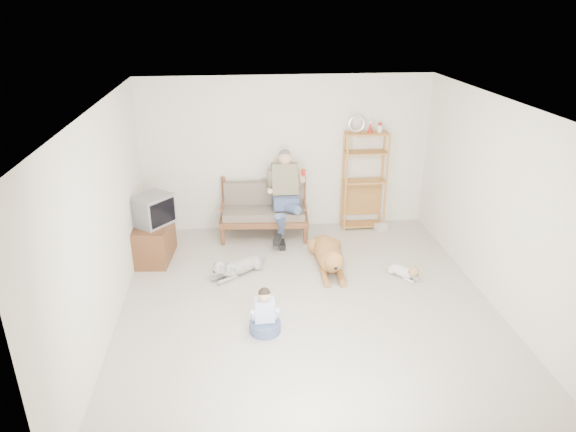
{
  "coord_description": "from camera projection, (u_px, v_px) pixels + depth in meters",
  "views": [
    {
      "loc": [
        -0.89,
        -5.84,
        3.82
      ],
      "look_at": [
        -0.16,
        1.0,
        0.92
      ],
      "focal_mm": 32.0,
      "sensor_mm": 36.0,
      "label": 1
    }
  ],
  "objects": [
    {
      "name": "ceiling",
      "position": [
        312.0,
        106.0,
        5.87
      ],
      "size": [
        5.5,
        5.5,
        0.0
      ],
      "primitive_type": "plane",
      "rotation": [
        3.14,
        0.0,
        0.0
      ],
      "color": "white",
      "rests_on": "ground"
    },
    {
      "name": "loveseat",
      "position": [
        264.0,
        209.0,
        8.86
      ],
      "size": [
        1.55,
        0.81,
        0.95
      ],
      "rotation": [
        0.0,
        0.0,
        -0.07
      ],
      "color": "brown",
      "rests_on": "ground"
    },
    {
      "name": "golden_retriever",
      "position": [
        329.0,
        255.0,
        7.89
      ],
      "size": [
        0.43,
        1.63,
        0.49
      ],
      "rotation": [
        0.0,
        0.0,
        -0.03
      ],
      "color": "#A7763A",
      "rests_on": "ground"
    },
    {
      "name": "book_stack",
      "position": [
        381.0,
        227.0,
        9.21
      ],
      "size": [
        0.24,
        0.2,
        0.13
      ],
      "primitive_type": "cube",
      "rotation": [
        0.0,
        0.0,
        0.33
      ],
      "color": "silver",
      "rests_on": "ground"
    },
    {
      "name": "crt_tv",
      "position": [
        153.0,
        210.0,
        7.92
      ],
      "size": [
        0.71,
        0.72,
        0.47
      ],
      "rotation": [
        0.0,
        0.0,
        -0.7
      ],
      "color": "slate",
      "rests_on": "tv_stand"
    },
    {
      "name": "tv_stand",
      "position": [
        154.0,
        241.0,
        8.12
      ],
      "size": [
        0.59,
        0.94,
        0.6
      ],
      "rotation": [
        0.0,
        0.0,
        -0.1
      ],
      "color": "brown",
      "rests_on": "ground"
    },
    {
      "name": "shaggy_dog",
      "position": [
        237.0,
        267.0,
        7.69
      ],
      "size": [
        0.89,
        0.73,
        0.32
      ],
      "rotation": [
        0.0,
        0.0,
        -0.94
      ],
      "color": "white",
      "rests_on": "ground"
    },
    {
      "name": "wall_front",
      "position": [
        362.0,
        354.0,
        3.88
      ],
      "size": [
        5.0,
        0.0,
        5.0
      ],
      "primitive_type": "plane",
      "rotation": [
        -1.57,
        0.0,
        0.0
      ],
      "color": "silver",
      "rests_on": "ground"
    },
    {
      "name": "child",
      "position": [
        265.0,
        316.0,
        6.34
      ],
      "size": [
        0.39,
        0.39,
        0.62
      ],
      "rotation": [
        0.0,
        0.0,
        0.02
      ],
      "color": "#455480",
      "rests_on": "ground"
    },
    {
      "name": "wall_back",
      "position": [
        287.0,
        154.0,
        8.92
      ],
      "size": [
        5.0,
        0.0,
        5.0
      ],
      "primitive_type": "plane",
      "rotation": [
        1.57,
        0.0,
        0.0
      ],
      "color": "silver",
      "rests_on": "ground"
    },
    {
      "name": "wall_left",
      "position": [
        104.0,
        223.0,
        6.15
      ],
      "size": [
        0.0,
        5.5,
        5.5
      ],
      "primitive_type": "plane",
      "rotation": [
        1.57,
        0.0,
        1.57
      ],
      "color": "silver",
      "rests_on": "ground"
    },
    {
      "name": "wall_right",
      "position": [
        500.0,
        207.0,
        6.64
      ],
      "size": [
        0.0,
        5.5,
        5.5
      ],
      "primitive_type": "plane",
      "rotation": [
        1.57,
        0.0,
        -1.57
      ],
      "color": "silver",
      "rests_on": "ground"
    },
    {
      "name": "wall_outlet",
      "position": [
        218.0,
        213.0,
        9.19
      ],
      "size": [
        0.12,
        0.02,
        0.08
      ],
      "primitive_type": "cube",
      "color": "white",
      "rests_on": "ground"
    },
    {
      "name": "man",
      "position": [
        285.0,
        202.0,
        8.59
      ],
      "size": [
        0.58,
        0.84,
        1.35
      ],
      "color": "#455480",
      "rests_on": "loveseat"
    },
    {
      "name": "etagere",
      "position": [
        364.0,
        180.0,
        9.04
      ],
      "size": [
        0.78,
        0.34,
        2.05
      ],
      "color": "#B47238",
      "rests_on": "ground"
    },
    {
      "name": "floor",
      "position": [
        308.0,
        307.0,
        6.92
      ],
      "size": [
        5.5,
        5.5,
        0.0
      ],
      "primitive_type": "plane",
      "color": "beige",
      "rests_on": "ground"
    },
    {
      "name": "terrier",
      "position": [
        405.0,
        271.0,
        7.62
      ],
      "size": [
        0.41,
        0.55,
        0.24
      ],
      "rotation": [
        0.0,
        0.0,
        0.57
      ],
      "color": "silver",
      "rests_on": "ground"
    }
  ]
}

